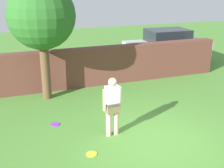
{
  "coord_description": "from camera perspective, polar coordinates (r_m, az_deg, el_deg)",
  "views": [
    {
      "loc": [
        -3.5,
        -6.09,
        3.96
      ],
      "look_at": [
        -0.46,
        1.96,
        1.0
      ],
      "focal_mm": 47.98,
      "sensor_mm": 36.0,
      "label": 1
    }
  ],
  "objects": [
    {
      "name": "frisbee_purple",
      "position": [
        8.95,
        -10.79,
        -7.56
      ],
      "size": [
        0.27,
        0.27,
        0.02
      ],
      "primitive_type": "cylinder",
      "color": "purple",
      "rests_on": "ground"
    },
    {
      "name": "frisbee_yellow",
      "position": [
        7.43,
        -3.93,
        -13.17
      ],
      "size": [
        0.27,
        0.27,
        0.02
      ],
      "primitive_type": "cylinder",
      "color": "yellow",
      "rests_on": "ground"
    },
    {
      "name": "ground_plane",
      "position": [
        8.06,
        8.15,
        -10.64
      ],
      "size": [
        40.0,
        40.0,
        0.0
      ],
      "primitive_type": "plane",
      "color": "#4C8433"
    },
    {
      "name": "tree",
      "position": [
        10.31,
        -13.3,
        12.4
      ],
      "size": [
        2.25,
        2.25,
        4.03
      ],
      "color": "brown",
      "rests_on": "ground"
    },
    {
      "name": "person",
      "position": [
        7.89,
        0.07,
        -3.86
      ],
      "size": [
        0.54,
        0.25,
        1.62
      ],
      "rotation": [
        0.0,
        0.0,
        -3.06
      ],
      "color": "beige",
      "rests_on": "ground"
    },
    {
      "name": "brick_wall",
      "position": [
        11.62,
        -9.95,
        2.69
      ],
      "size": [
        13.69,
        0.5,
        1.52
      ],
      "primitive_type": "cube",
      "color": "brown",
      "rests_on": "ground"
    },
    {
      "name": "car",
      "position": [
        15.41,
        10.41,
        7.06
      ],
      "size": [
        4.28,
        2.08,
        1.72
      ],
      "rotation": [
        0.0,
        0.0,
        3.09
      ],
      "color": "#B7B7BC",
      "rests_on": "ground"
    }
  ]
}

